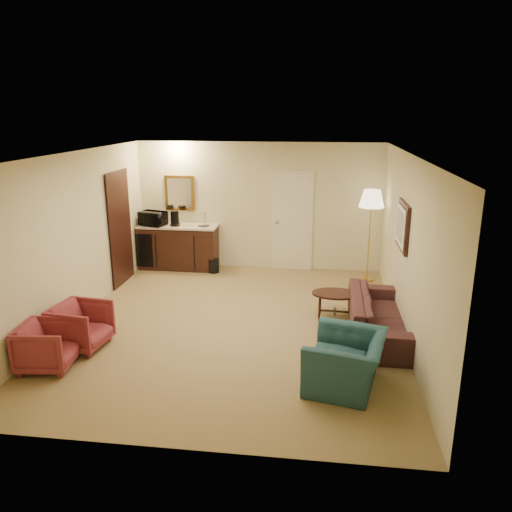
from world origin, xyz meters
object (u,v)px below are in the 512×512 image
Objects in this scene: rose_chair_near at (81,324)px; teal_armchair at (346,353)px; floor_lamp at (369,236)px; microwave at (153,217)px; wetbar_cabinet at (179,247)px; sofa at (379,309)px; coffee_maker at (175,218)px; waste_bin at (214,266)px; rose_chair_far at (47,344)px; coffee_table at (335,305)px.

teal_armchair is at bearing -92.25° from rose_chair_near.
microwave is at bearing 176.81° from floor_lamp.
sofa is at bearing -36.23° from wetbar_cabinet.
microwave is (-0.16, 3.67, 0.75)m from rose_chair_near.
teal_armchair is 3.17× the size of coffee_maker.
microwave reaches higher than waste_bin.
wetbar_cabinet is at bearing 175.25° from floor_lamp.
rose_chair_near is at bearing 104.22° from sofa.
waste_bin is at bearing -10.66° from rose_chair_near.
wetbar_cabinet reaches higher than sofa.
teal_armchair is at bearing -96.12° from rose_chair_far.
rose_chair_near is 3.83m from coffee_table.
waste_bin is 1.60m from microwave.
sofa reaches higher than rose_chair_near.
sofa is at bearing 173.27° from teal_armchair.
microwave is 1.67× the size of coffee_maker.
floor_lamp is at bearing -53.81° from rose_chair_far.
rose_chair_far is 0.90× the size of coffee_table.
wetbar_cabinet reaches higher than rose_chair_far.
rose_chair_near is 0.39× the size of floor_lamp.
floor_lamp is at bearing 71.14° from coffee_table.
coffee_maker reaches higher than rose_chair_near.
coffee_table is at bearing 50.40° from sofa.
floor_lamp is (0.59, 4.00, 0.46)m from teal_armchair.
wetbar_cabinet is 5.25× the size of coffee_maker.
rose_chair_near is (-0.34, -3.75, -0.11)m from wetbar_cabinet.
teal_armchair is 1.90× the size of microwave.
microwave is at bearing -6.67° from rose_chair_far.
wetbar_cabinet is 0.81m from microwave.
coffee_maker is at bearing -129.57° from teal_armchair.
wetbar_cabinet is 0.86m from waste_bin.
floor_lamp reaches higher than teal_armchair.
coffee_maker is at bearing -120.30° from wetbar_cabinet.
coffee_maker is at bearing 55.80° from sofa.
teal_armchair is 3.64m from rose_chair_near.
microwave reaches higher than rose_chair_near.
sofa is 1.63m from teal_armchair.
wetbar_cabinet reaches higher than waste_bin.
teal_armchair is 1.41× the size of rose_chair_near.
waste_bin is 0.54× the size of microwave.
waste_bin is 0.90× the size of coffee_maker.
sofa is 3.97× the size of microwave.
microwave is at bearing 174.22° from waste_bin.
teal_armchair reaches higher than rose_chair_far.
wetbar_cabinet reaches higher than coffee_table.
microwave is 0.46m from coffee_maker.
microwave reaches higher than wetbar_cabinet.
sofa is at bearing -13.82° from microwave.
teal_armchair is 5.71m from microwave.
rose_chair_near is 3.77m from coffee_maker.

